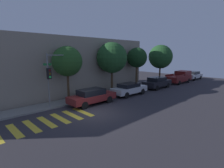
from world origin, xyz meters
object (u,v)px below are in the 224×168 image
Objects in this scene: sedan_middle at (129,89)px; tree_behind_truck at (160,57)px; tree_near_corner at (67,61)px; tree_far_end at (137,58)px; sedan_near_corner at (92,96)px; traffic_light_pole at (54,71)px; pickup_truck at (180,77)px; sedan_tail_of_row at (193,75)px; tree_midblock at (112,58)px; sedan_far_end at (157,82)px.

tree_behind_truck is (10.17, 2.27, 3.44)m from sedan_middle.
tree_near_corner is 0.98× the size of tree_far_end.
traffic_light_pole is at bearing 156.94° from sedan_near_corner.
sedan_near_corner is 17.80m from pickup_truck.
tree_far_end is at bearing 0.00° from tree_near_corner.
sedan_tail_of_row is 0.74× the size of tree_midblock.
pickup_truck is 0.89× the size of tree_midblock.
traffic_light_pole is 1.03× the size of sedan_far_end.
sedan_far_end is at bearing -19.56° from tree_midblock.
tree_midblock reaches higher than pickup_truck.
sedan_tail_of_row is 0.81× the size of tree_far_end.
tree_midblock is at bearing 180.00° from tree_far_end.
sedan_near_corner is at bearing 180.00° from sedan_middle.
tree_far_end reaches higher than sedan_near_corner.
tree_behind_truck is (-2.34, 2.27, 3.25)m from pickup_truck.
tree_behind_truck is (-7.77, 2.27, 3.39)m from sedan_tail_of_row.
sedan_middle is 10.98m from tree_behind_truck.
tree_behind_truck reaches higher than sedan_far_end.
pickup_truck is at bearing -6.82° from tree_near_corner.
tree_midblock is (7.71, 1.00, 0.95)m from traffic_light_pole.
sedan_tail_of_row is at bearing 0.00° from sedan_near_corner.
tree_behind_truck is (18.44, 1.00, 0.94)m from traffic_light_pole.
sedan_near_corner is at bearing 180.00° from sedan_tail_of_row.
tree_behind_truck is (4.35, 2.27, 3.37)m from sedan_far_end.
tree_near_corner is at bearing 180.00° from tree_midblock.
sedan_tail_of_row is at bearing -0.00° from pickup_truck.
sedan_middle is 7.52m from tree_near_corner.
tree_midblock is (-0.56, 2.27, 3.45)m from sedan_middle.
sedan_near_corner is 16.00m from tree_behind_truck.
tree_behind_truck reaches higher than sedan_near_corner.
tree_behind_truck reaches higher than tree_midblock.
sedan_far_end is 4.33m from tree_far_end.
tree_far_end is (-1.65, 2.27, 3.30)m from sedan_far_end.
tree_far_end is (4.73, 0.00, -0.08)m from tree_midblock.
pickup_truck is 5.43m from sedan_tail_of_row.
tree_near_corner is (-6.42, 2.27, 3.19)m from sedan_middle.
traffic_light_pole is 8.73m from sedan_middle.
sedan_tail_of_row is 0.83× the size of tree_near_corner.
traffic_light_pole is 12.51m from tree_far_end.
tree_midblock reaches higher than tree_near_corner.
sedan_tail_of_row is (12.12, -0.00, -0.02)m from sedan_far_end.
sedan_tail_of_row is at bearing -9.34° from tree_far_end.
traffic_light_pole is at bearing -175.41° from tree_far_end.
sedan_middle is at bearing -8.71° from traffic_light_pole.
sedan_middle is 5.82m from sedan_far_end.
tree_far_end reaches higher than sedan_tail_of_row.
sedan_tail_of_row is at bearing -6.98° from tree_midblock.
tree_midblock is at bearing 173.02° from sedan_tail_of_row.
pickup_truck is 13.66m from tree_midblock.
tree_far_end is 6.00m from tree_behind_truck.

